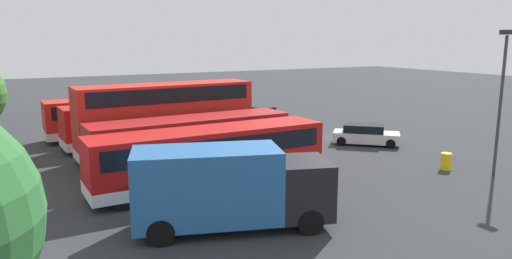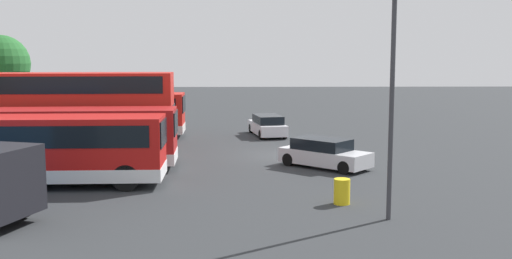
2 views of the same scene
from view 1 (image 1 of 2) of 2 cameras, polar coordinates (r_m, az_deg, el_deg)
The scene contains 11 objects.
ground_plane at distance 35.41m, azimuth 7.28°, elevation -0.99°, with size 140.00×140.00×0.00m, color #2D3033.
bus_single_deck_near_end at distance 23.27m, azimuth -5.55°, elevation -3.12°, with size 2.85×11.92×2.95m.
bus_single_deck_second at distance 26.59m, azimuth -7.79°, elevation -1.40°, with size 3.05×11.50×2.95m.
bus_double_decker_third at distance 29.75m, azimuth -10.80°, elevation 1.43°, with size 3.10×11.00×4.55m.
bus_single_deck_fourth at distance 33.38m, azimuth -13.81°, elevation 0.88°, with size 3.27×10.44×2.95m.
bus_single_deck_fifth at distance 36.88m, azimuth -15.19°, elevation 1.75°, with size 2.84×11.90×2.95m.
box_truck_blue at distance 18.13m, azimuth -3.30°, elevation -6.89°, with size 4.67×7.91×3.20m.
car_hatchback_silver at distance 33.63m, azimuth 13.11°, elevation -0.61°, with size 4.36×4.51×1.43m.
car_small_green at distance 41.72m, azimuth 0.25°, elevation 1.87°, with size 4.83×2.58×1.43m.
lamp_post_tall at distance 27.66m, azimuth 27.59°, elevation 4.03°, with size 0.70×0.30×7.70m.
waste_bin_yellow at distance 28.61m, azimuth 22.02°, elevation -3.59°, with size 0.60×0.60×0.95m, color yellow.
Camera 1 is at (-28.16, 20.22, 7.23)m, focal length 33.04 mm.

